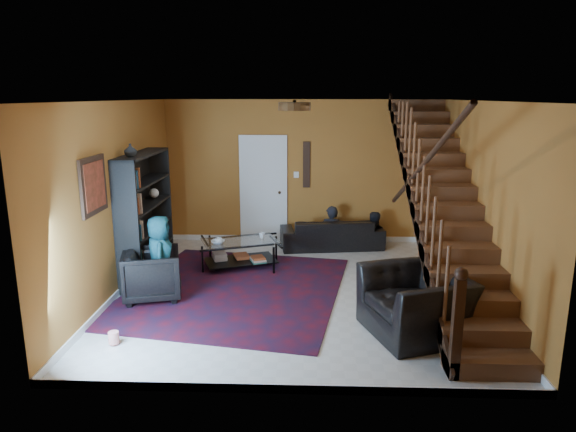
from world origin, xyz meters
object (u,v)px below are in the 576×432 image
(bookshelf, at_px, (146,218))
(armchair_right, at_px, (415,303))
(sofa, at_px, (332,233))
(armchair_left, at_px, (152,274))
(coffee_table, at_px, (240,252))

(bookshelf, bearing_deg, armchair_right, -26.49)
(sofa, bearing_deg, armchair_left, 37.14)
(sofa, xyz_separation_m, armchair_left, (-2.70, -2.67, 0.08))
(coffee_table, bearing_deg, armchair_right, -44.30)
(sofa, xyz_separation_m, coffee_table, (-1.61, -1.24, -0.01))
(bookshelf, xyz_separation_m, sofa, (3.05, 1.70, -0.68))
(armchair_right, distance_m, coffee_table, 3.44)
(bookshelf, xyz_separation_m, armchair_left, (0.35, -0.97, -0.60))
(bookshelf, relative_size, armchair_right, 1.66)
(bookshelf, relative_size, coffee_table, 1.42)
(armchair_right, height_order, coffee_table, armchair_right)
(sofa, bearing_deg, armchair_right, 95.63)
(bookshelf, height_order, armchair_left, bookshelf)
(sofa, distance_m, coffee_table, 2.03)
(sofa, height_order, armchair_right, armchair_right)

